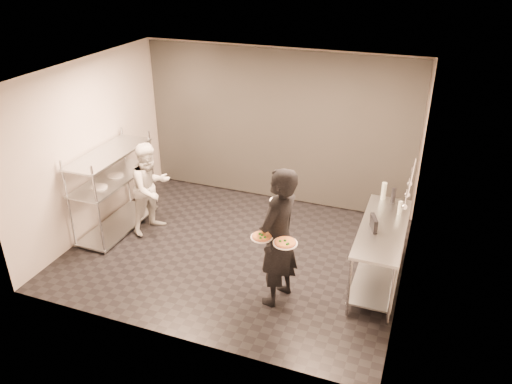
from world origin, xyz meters
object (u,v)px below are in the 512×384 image
at_px(waiter, 278,238).
at_px(salad_plate, 281,199).
at_px(pizza_plate_far, 285,243).
at_px(bottle_clear, 400,208).
at_px(prep_counter, 381,245).
at_px(chef, 151,188).
at_px(bottle_dark, 393,196).
at_px(pass_rack, 113,187).
at_px(bottle_green, 384,191).
at_px(pos_monitor, 374,223).
at_px(pizza_plate_near, 262,237).

relative_size(waiter, salad_plate, 6.67).
xyz_separation_m(pizza_plate_far, bottle_clear, (1.21, 1.50, -0.05)).
height_order(prep_counter, chef, chef).
height_order(chef, pizza_plate_far, chef).
bearing_deg(bottle_dark, pass_rack, -170.37).
relative_size(prep_counter, bottle_dark, 7.78).
height_order(pass_rack, salad_plate, pass_rack).
bearing_deg(pizza_plate_far, waiter, 125.10).
bearing_deg(bottle_green, pizza_plate_far, -116.42).
bearing_deg(pizza_plate_far, salad_plate, 114.15).
bearing_deg(prep_counter, pizza_plate_far, -134.25).
height_order(prep_counter, bottle_clear, bottle_clear).
height_order(salad_plate, pos_monitor, salad_plate).
bearing_deg(waiter, prep_counter, 138.81).
distance_m(bottle_clear, bottle_dark, 0.34).
xyz_separation_m(pizza_plate_near, bottle_clear, (1.54, 1.45, -0.04)).
relative_size(pass_rack, prep_counter, 0.89).
relative_size(pizza_plate_far, bottle_clear, 1.55).
bearing_deg(prep_counter, pizza_plate_near, -143.25).
xyz_separation_m(chef, bottle_dark, (3.76, 0.57, 0.27)).
bearing_deg(bottle_clear, salad_plate, -145.36).
bearing_deg(bottle_dark, pos_monitor, -99.89).
height_order(waiter, pos_monitor, waiter).
xyz_separation_m(salad_plate, bottle_dark, (1.31, 1.31, -0.34)).
distance_m(prep_counter, pizza_plate_far, 1.57).
bearing_deg(pos_monitor, bottle_clear, 43.38).
relative_size(waiter, chef, 1.25).
relative_size(chef, bottle_green, 5.76).
height_order(pass_rack, bottle_clear, pass_rack).
distance_m(chef, bottle_green, 3.68).
bearing_deg(prep_counter, bottle_green, 98.39).
distance_m(waiter, bottle_green, 1.98).
height_order(salad_plate, bottle_dark, salad_plate).
distance_m(pizza_plate_far, pos_monitor, 1.33).
xyz_separation_m(pizza_plate_near, bottle_dark, (1.41, 1.76, -0.02)).
height_order(pass_rack, prep_counter, pass_rack).
xyz_separation_m(waiter, bottle_clear, (1.37, 1.27, 0.05)).
relative_size(salad_plate, pos_monitor, 1.11).
relative_size(pizza_plate_near, bottle_clear, 1.44).
bearing_deg(pizza_plate_far, bottle_clear, 51.12).
xyz_separation_m(salad_plate, bottle_clear, (1.44, 0.99, -0.35)).
height_order(prep_counter, pizza_plate_far, pizza_plate_far).
height_order(bottle_green, bottle_dark, bottle_green).
distance_m(pass_rack, chef, 0.62).
distance_m(pass_rack, pizza_plate_near, 3.14).
xyz_separation_m(waiter, pizza_plate_near, (-0.16, -0.18, 0.09)).
bearing_deg(pizza_plate_near, pass_rack, 160.88).
relative_size(bottle_clear, bottle_dark, 0.85).
bearing_deg(waiter, bottle_clear, 146.65).
xyz_separation_m(chef, pizza_plate_far, (2.68, -1.25, 0.30)).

